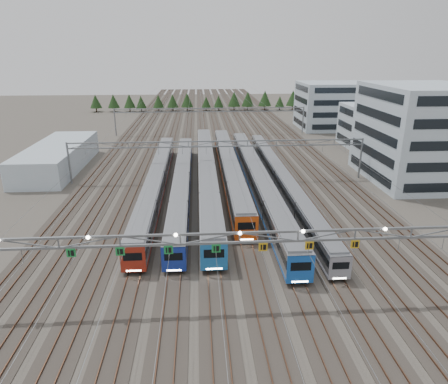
{
  "coord_description": "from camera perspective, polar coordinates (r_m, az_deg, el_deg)",
  "views": [
    {
      "loc": [
        -3.71,
        -33.93,
        24.1
      ],
      "look_at": [
        0.05,
        23.53,
        3.5
      ],
      "focal_mm": 32.0,
      "sensor_mm": 36.0,
      "label": 1
    }
  ],
  "objects": [
    {
      "name": "train_c",
      "position": [
        75.33,
        -2.48,
        2.83
      ],
      "size": [
        3.12,
        65.63,
        4.07
      ],
      "color": "black",
      "rests_on": "ground"
    },
    {
      "name": "train_f",
      "position": [
        73.6,
        8.17,
        1.92
      ],
      "size": [
        2.53,
        63.93,
        3.28
      ],
      "color": "black",
      "rests_on": "ground"
    },
    {
      "name": "train_b",
      "position": [
        71.29,
        -6.01,
        1.56
      ],
      "size": [
        2.78,
        56.73,
        3.61
      ],
      "color": "black",
      "rests_on": "ground"
    },
    {
      "name": "gantry_far",
      "position": [
        120.3,
        -1.97,
        11.21
      ],
      "size": [
        56.36,
        0.36,
        8.0
      ],
      "color": "slate",
      "rests_on": "ground"
    },
    {
      "name": "depot_bldg_mid",
      "position": [
        111.06,
        20.64,
        8.73
      ],
      "size": [
        14.0,
        16.0,
        10.72
      ],
      "primitive_type": "cube",
      "color": "#ADC3CF",
      "rests_on": "ground"
    },
    {
      "name": "ground",
      "position": [
        41.78,
        2.12,
        -15.56
      ],
      "size": [
        400.0,
        400.0,
        0.0
      ],
      "primitive_type": "plane",
      "color": "#47423A",
      "rests_on": "ground"
    },
    {
      "name": "treeline",
      "position": [
        169.59,
        -0.66,
        12.95
      ],
      "size": [
        106.4,
        5.6,
        7.02
      ],
      "color": "#332114",
      "rests_on": "ground"
    },
    {
      "name": "gantry_mid",
      "position": [
        76.11,
        -0.85,
        6.22
      ],
      "size": [
        56.36,
        0.36,
        8.0
      ],
      "color": "slate",
      "rests_on": "ground"
    },
    {
      "name": "track_bed",
      "position": [
        135.87,
        -2.16,
        10.09
      ],
      "size": [
        54.0,
        260.0,
        5.42
      ],
      "color": "#2D2823",
      "rests_on": "ground"
    },
    {
      "name": "depot_bldg_north",
      "position": [
        135.52,
        15.47,
        11.82
      ],
      "size": [
        22.0,
        18.0,
        14.37
      ],
      "primitive_type": "cube",
      "color": "#ADC3CF",
      "rests_on": "ground"
    },
    {
      "name": "train_d",
      "position": [
        78.35,
        0.77,
        3.51
      ],
      "size": [
        3.1,
        57.28,
        4.04
      ],
      "color": "black",
      "rests_on": "ground"
    },
    {
      "name": "train_a",
      "position": [
        71.98,
        -9.58,
        1.61
      ],
      "size": [
        2.85,
        57.19,
        3.72
      ],
      "color": "black",
      "rests_on": "ground"
    },
    {
      "name": "gantry_near",
      "position": [
        38.02,
        2.2,
        -6.91
      ],
      "size": [
        56.36,
        0.61,
        8.08
      ],
      "color": "slate",
      "rests_on": "ground"
    },
    {
      "name": "west_shed",
      "position": [
        92.22,
        -22.64,
        4.66
      ],
      "size": [
        10.0,
        30.0,
        5.14
      ],
      "primitive_type": "cube",
      "color": "#ADC3CF",
      "rests_on": "ground"
    },
    {
      "name": "train_e",
      "position": [
        72.3,
        4.76,
        1.98
      ],
      "size": [
        2.98,
        64.07,
        3.89
      ],
      "color": "black",
      "rests_on": "ground"
    },
    {
      "name": "depot_bldg_south",
      "position": [
        85.21,
        26.18,
        7.5
      ],
      "size": [
        18.0,
        22.0,
        18.06
      ],
      "primitive_type": "cube",
      "color": "#ADC3CF",
      "rests_on": "ground"
    }
  ]
}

